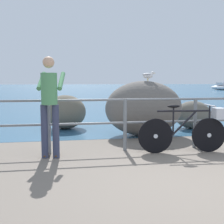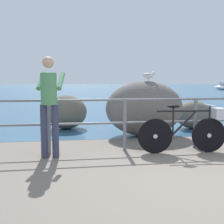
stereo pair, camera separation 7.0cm
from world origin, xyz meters
name	(u,v)px [view 2 (the right image)]	position (x,y,z in m)	size (l,w,h in m)	color
ground_plane	(90,98)	(0.00, 20.00, -0.05)	(120.00, 120.00, 0.10)	#6B6056
sea_surface	(78,88)	(0.00, 48.23, 0.00)	(120.00, 90.00, 0.01)	#2D5675
promenade_railing	(161,117)	(0.00, 2.11, 0.64)	(7.33, 0.07, 1.02)	slate
bicycle	(190,129)	(0.46, 1.75, 0.46)	(1.70, 0.48, 0.92)	black
person_at_railing	(49,102)	(-2.14, 1.83, 0.99)	(0.51, 0.66, 1.78)	#333851
breakwater_boulder_main	(144,108)	(0.06, 3.55, 0.68)	(1.93, 1.27, 1.36)	#605B56
breakwater_boulder_left	(66,112)	(-1.86, 4.88, 0.48)	(1.17, 1.07, 0.95)	#60594B
breakwater_boulder_right	(194,115)	(1.73, 4.33, 0.39)	(1.07, 0.73, 0.79)	#5E5A50
seagull	(149,75)	(0.15, 3.53, 1.50)	(0.34, 0.13, 0.23)	gold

